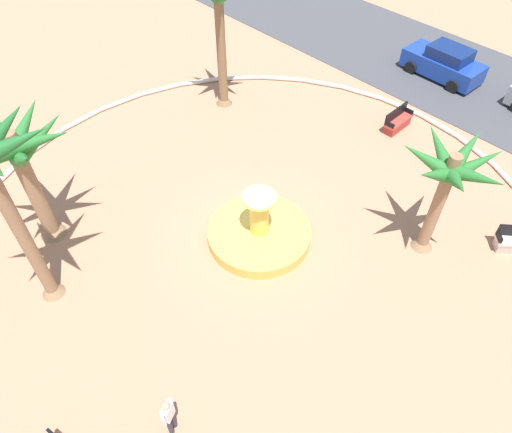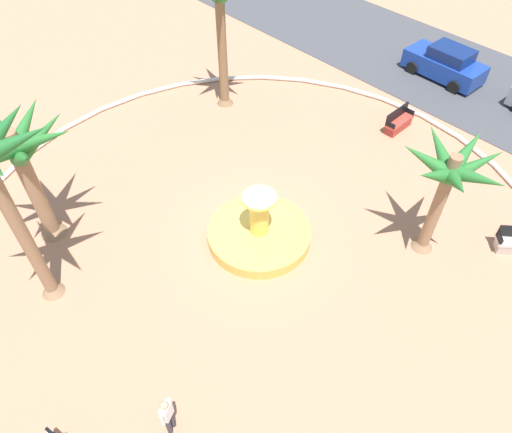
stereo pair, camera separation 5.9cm
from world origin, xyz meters
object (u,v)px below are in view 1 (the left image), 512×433
(palm_tree_far_side, at_px, (449,176))
(parked_car_leftmost, at_px, (444,63))
(fountain, at_px, (259,233))
(bench_east, at_px, (398,122))
(palm_tree_mid_plaza, at_px, (218,3))
(person_cyclist_helmet, at_px, (169,415))
(palm_tree_near_fountain, at_px, (18,159))

(palm_tree_far_side, relative_size, parked_car_leftmost, 1.09)
(fountain, relative_size, bench_east, 2.29)
(palm_tree_mid_plaza, distance_m, bench_east, 9.35)
(palm_tree_mid_plaza, distance_m, person_cyclist_helmet, 15.77)
(palm_tree_far_side, xyz_separation_m, bench_east, (-4.72, 5.14, -2.99))
(palm_tree_far_side, relative_size, bench_east, 2.73)
(person_cyclist_helmet, bearing_deg, palm_tree_near_fountain, 173.75)
(palm_tree_near_fountain, relative_size, parked_car_leftmost, 1.19)
(bench_east, bearing_deg, palm_tree_near_fountain, -108.49)
(palm_tree_near_fountain, distance_m, person_cyclist_helmet, 9.00)
(bench_east, height_order, parked_car_leftmost, parked_car_leftmost)
(palm_tree_far_side, relative_size, person_cyclist_helmet, 2.66)
(fountain, xyz_separation_m, palm_tree_near_fountain, (-5.30, -5.30, 3.24))
(parked_car_leftmost, bearing_deg, person_cyclist_helmet, -76.89)
(palm_tree_mid_plaza, xyz_separation_m, bench_east, (6.93, 4.40, -4.47))
(bench_east, relative_size, person_cyclist_helmet, 0.98)
(fountain, xyz_separation_m, bench_east, (-0.48, 9.10, 0.04))
(fountain, relative_size, palm_tree_mid_plaza, 0.60)
(palm_tree_near_fountain, distance_m, bench_east, 15.52)
(person_cyclist_helmet, bearing_deg, fountain, 117.59)
(palm_tree_near_fountain, distance_m, parked_car_leftmost, 20.34)
(person_cyclist_helmet, bearing_deg, bench_east, 103.71)
(fountain, distance_m, parked_car_leftmost, 14.58)
(fountain, bearing_deg, person_cyclist_helmet, -62.41)
(bench_east, bearing_deg, fountain, -86.98)
(palm_tree_near_fountain, height_order, palm_tree_far_side, palm_tree_near_fountain)
(palm_tree_mid_plaza, xyz_separation_m, person_cyclist_helmet, (10.68, -10.94, -3.89))
(fountain, height_order, person_cyclist_helmet, fountain)
(palm_tree_mid_plaza, relative_size, parked_car_leftmost, 1.52)
(palm_tree_near_fountain, relative_size, palm_tree_far_side, 1.09)
(palm_tree_near_fountain, height_order, palm_tree_mid_plaza, palm_tree_mid_plaza)
(palm_tree_mid_plaza, distance_m, palm_tree_far_side, 11.77)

